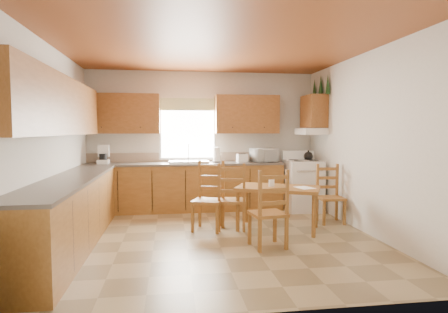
{
  "coord_description": "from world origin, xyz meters",
  "views": [
    {
      "loc": [
        -0.64,
        -5.23,
        1.54
      ],
      "look_at": [
        0.15,
        0.3,
        1.15
      ],
      "focal_mm": 30.0,
      "sensor_mm": 36.0,
      "label": 1
    }
  ],
  "objects": [
    {
      "name": "floor",
      "position": [
        0.0,
        0.0,
        0.0
      ],
      "size": [
        4.5,
        4.5,
        0.0
      ],
      "primitive_type": "plane",
      "color": "#8C7751",
      "rests_on": "ground"
    },
    {
      "name": "ceiling",
      "position": [
        0.0,
        0.0,
        2.7
      ],
      "size": [
        4.5,
        4.5,
        0.0
      ],
      "primitive_type": "plane",
      "color": "brown",
      "rests_on": "floor"
    },
    {
      "name": "wall_left",
      "position": [
        -2.25,
        0.0,
        1.35
      ],
      "size": [
        4.5,
        4.5,
        0.0
      ],
      "primitive_type": "plane",
      "color": "beige",
      "rests_on": "floor"
    },
    {
      "name": "wall_right",
      "position": [
        2.25,
        0.0,
        1.35
      ],
      "size": [
        4.5,
        4.5,
        0.0
      ],
      "primitive_type": "plane",
      "color": "beige",
      "rests_on": "floor"
    },
    {
      "name": "wall_back",
      "position": [
        0.0,
        2.25,
        1.35
      ],
      "size": [
        4.5,
        4.5,
        0.0
      ],
      "primitive_type": "plane",
      "color": "beige",
      "rests_on": "floor"
    },
    {
      "name": "wall_front",
      "position": [
        0.0,
        -2.25,
        1.35
      ],
      "size": [
        4.5,
        4.5,
        0.0
      ],
      "primitive_type": "plane",
      "color": "beige",
      "rests_on": "floor"
    },
    {
      "name": "lower_cab_back",
      "position": [
        -0.38,
        1.95,
        0.44
      ],
      "size": [
        3.75,
        0.6,
        0.88
      ],
      "primitive_type": "cube",
      "color": "brown",
      "rests_on": "floor"
    },
    {
      "name": "lower_cab_left",
      "position": [
        -1.95,
        -0.15,
        0.44
      ],
      "size": [
        0.6,
        3.6,
        0.88
      ],
      "primitive_type": "cube",
      "color": "brown",
      "rests_on": "floor"
    },
    {
      "name": "counter_back",
      "position": [
        -0.38,
        1.95,
        0.9
      ],
      "size": [
        3.75,
        0.63,
        0.04
      ],
      "primitive_type": "cube",
      "color": "#524A44",
      "rests_on": "lower_cab_back"
    },
    {
      "name": "counter_left",
      "position": [
        -1.95,
        -0.15,
        0.9
      ],
      "size": [
        0.63,
        3.6,
        0.04
      ],
      "primitive_type": "cube",
      "color": "#524A44",
      "rests_on": "lower_cab_left"
    },
    {
      "name": "backsplash",
      "position": [
        -0.38,
        2.24,
        1.01
      ],
      "size": [
        3.75,
        0.01,
        0.18
      ],
      "primitive_type": "cube",
      "color": "gray",
      "rests_on": "counter_back"
    },
    {
      "name": "upper_cab_back_left",
      "position": [
        -1.55,
        2.08,
        1.85
      ],
      "size": [
        1.41,
        0.33,
        0.75
      ],
      "primitive_type": "cube",
      "color": "brown",
      "rests_on": "wall_back"
    },
    {
      "name": "upper_cab_back_right",
      "position": [
        0.86,
        2.08,
        1.85
      ],
      "size": [
        1.25,
        0.33,
        0.75
      ],
      "primitive_type": "cube",
      "color": "brown",
      "rests_on": "wall_back"
    },
    {
      "name": "upper_cab_left",
      "position": [
        -2.08,
        -0.15,
        1.85
      ],
      "size": [
        0.33,
        3.6,
        0.75
      ],
      "primitive_type": "cube",
      "color": "brown",
      "rests_on": "wall_left"
    },
    {
      "name": "upper_cab_stove",
      "position": [
        2.08,
        1.65,
        1.9
      ],
      "size": [
        0.33,
        0.62,
        0.62
      ],
      "primitive_type": "cube",
      "color": "brown",
      "rests_on": "wall_right"
    },
    {
      "name": "range_hood",
      "position": [
        2.03,
        1.65,
        1.52
      ],
      "size": [
        0.44,
        0.62,
        0.12
      ],
      "primitive_type": "cube",
      "color": "silver",
      "rests_on": "wall_right"
    },
    {
      "name": "window_frame",
      "position": [
        -0.3,
        2.22,
        1.55
      ],
      "size": [
        1.13,
        0.02,
        1.18
      ],
      "primitive_type": "cube",
      "color": "silver",
      "rests_on": "wall_back"
    },
    {
      "name": "window_pane",
      "position": [
        -0.3,
        2.21,
        1.55
      ],
      "size": [
        1.05,
        0.01,
        1.1
      ],
      "primitive_type": "cube",
      "color": "white",
      "rests_on": "wall_back"
    },
    {
      "name": "window_valance",
      "position": [
        -0.3,
        2.19,
        2.05
      ],
      "size": [
        1.19,
        0.01,
        0.24
      ],
      "primitive_type": "cube",
      "color": "#54713A",
      "rests_on": "wall_back"
    },
    {
      "name": "sink_basin",
      "position": [
        -0.3,
        1.95,
        0.94
      ],
      "size": [
        0.75,
        0.45,
        0.04
      ],
      "primitive_type": "cube",
      "color": "silver",
      "rests_on": "counter_back"
    },
    {
      "name": "pine_decal_a",
      "position": [
        2.21,
        1.33,
        2.38
      ],
      "size": [
        0.22,
        0.22,
        0.36
      ],
      "primitive_type": "cone",
      "color": "#15391A",
      "rests_on": "wall_right"
    },
    {
      "name": "pine_decal_b",
      "position": [
        2.21,
        1.65,
        2.42
      ],
      "size": [
        0.22,
        0.22,
        0.36
      ],
      "primitive_type": "cone",
      "color": "#15391A",
      "rests_on": "wall_right"
    },
    {
      "name": "pine_decal_c",
      "position": [
        2.21,
        1.97,
        2.38
      ],
      "size": [
        0.22,
        0.22,
        0.36
      ],
      "primitive_type": "cone",
      "color": "#15391A",
      "rests_on": "wall_right"
    },
    {
      "name": "stove",
      "position": [
        1.88,
        1.62,
        0.47
      ],
      "size": [
        0.67,
        0.69,
        0.95
      ],
      "primitive_type": "cube",
      "rotation": [
        0.0,
        0.0,
        -0.04
      ],
      "color": "silver",
      "rests_on": "floor"
    },
    {
      "name": "coffeemaker",
      "position": [
        -1.88,
        1.94,
        1.09
      ],
      "size": [
        0.26,
        0.29,
        0.34
      ],
      "primitive_type": "cube",
      "rotation": [
        0.0,
        0.0,
        -0.32
      ],
      "color": "silver",
      "rests_on": "counter_back"
    },
    {
      "name": "paper_towel",
      "position": [
        0.24,
        1.96,
        1.07
      ],
      "size": [
        0.14,
        0.14,
        0.3
      ],
      "primitive_type": "cylinder",
      "rotation": [
        0.0,
        0.0,
        -0.09
      ],
      "color": "white",
      "rests_on": "counter_back"
    },
    {
      "name": "toaster",
      "position": [
        0.74,
        1.93,
        1.0
      ],
      "size": [
        0.22,
        0.16,
        0.16
      ],
      "primitive_type": "cube",
      "rotation": [
        0.0,
        0.0,
        0.2
      ],
      "color": "silver",
      "rests_on": "counter_back"
    },
    {
      "name": "microwave",
      "position": [
        1.18,
        1.9,
        1.06
      ],
      "size": [
        0.53,
        0.46,
        0.27
      ],
      "primitive_type": "imported",
      "rotation": [
        0.0,
        0.0,
        0.33
      ],
      "color": "silver",
      "rests_on": "counter_back"
    },
    {
      "name": "dining_table",
      "position": [
        1.0,
        0.34,
        0.33
      ],
      "size": [
        1.43,
        1.18,
        0.67
      ],
      "primitive_type": "cube",
      "rotation": [
        0.0,
        0.0,
        -0.44
      ],
      "color": "brown",
      "rests_on": "floor"
    },
    {
      "name": "chair_near_left",
      "position": [
        0.3,
        0.46,
        0.52
      ],
      "size": [
        0.5,
        0.49,
        1.04
      ],
      "primitive_type": "cube",
      "rotation": [
        0.0,
        0.0,
        2.96
      ],
      "color": "brown",
      "rests_on": "floor"
    },
    {
      "name": "chair_near_right",
      "position": [
        0.62,
        -0.5,
        0.52
      ],
      "size": [
        0.49,
        0.48,
        1.03
      ],
      "primitive_type": "cube",
      "rotation": [
        0.0,
        0.0,
        3.3
      ],
      "color": "brown",
      "rests_on": "floor"
    },
    {
      "name": "chair_far_left",
      "position": [
        -0.08,
        0.44,
        0.53
      ],
      "size": [
        0.57,
        0.56,
        1.06
      ],
      "primitive_type": "cube",
      "rotation": [
        0.0,
        0.0,
        -0.39
      ],
      "color": "brown",
      "rests_on": "floor"
    },
    {
      "name": "chair_far_right",
      "position": [
        1.99,
        0.62,
        0.48
      ],
      "size": [
        0.42,
        0.4,
        0.96
      ],
      "primitive_type": "cube",
      "rotation": [
        0.0,
        0.0,
        -0.04
      ],
      "color": "brown",
      "rests_on": "floor"
    },
    {
      "name": "table_paper",
      "position": [
        1.37,
        0.18,
        0.67
      ],
      "size": [
        0.29,
        0.34,
        0.0
      ],
      "primitive_type": "cube",
      "rotation": [
        0.0,
        0.0,
        0.26
      ],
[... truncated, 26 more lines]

